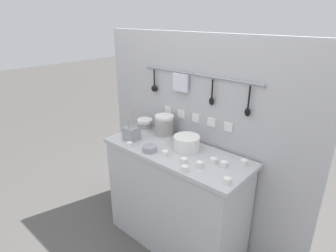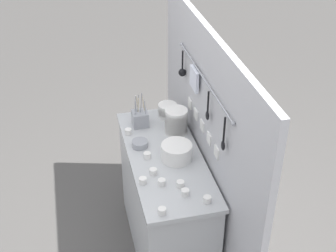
# 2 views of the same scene
# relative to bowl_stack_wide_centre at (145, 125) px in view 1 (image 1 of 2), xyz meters

# --- Properties ---
(ground_plane) EXTENTS (20.00, 20.00, 0.00)m
(ground_plane) POSITION_rel_bowl_stack_wide_centre_xyz_m (0.48, -0.13, -0.94)
(ground_plane) COLOR #514F4C
(counter) EXTENTS (1.20, 0.48, 0.89)m
(counter) POSITION_rel_bowl_stack_wide_centre_xyz_m (0.48, -0.13, -0.50)
(counter) COLOR #B7BABC
(counter) RESTS_ON ground
(back_wall) EXTENTS (2.00, 0.09, 1.75)m
(back_wall) POSITION_rel_bowl_stack_wide_centre_xyz_m (0.48, 0.14, -0.06)
(back_wall) COLOR #B2B2B7
(back_wall) RESTS_ON ground
(bowl_stack_wide_centre) EXTENTS (0.14, 0.14, 0.10)m
(bowl_stack_wide_centre) POSITION_rel_bowl_stack_wide_centre_xyz_m (0.00, 0.00, 0.00)
(bowl_stack_wide_centre) COLOR white
(bowl_stack_wide_centre) RESTS_ON counter
(bowl_stack_back_corner) EXTENTS (0.16, 0.16, 0.19)m
(bowl_stack_back_corner) POSITION_rel_bowl_stack_wide_centre_xyz_m (0.23, 0.01, 0.04)
(bowl_stack_back_corner) COLOR white
(bowl_stack_back_corner) RESTS_ON counter
(plate_stack) EXTENTS (0.20, 0.20, 0.11)m
(plate_stack) POSITION_rel_bowl_stack_wide_centre_xyz_m (0.53, -0.07, 0.00)
(plate_stack) COLOR white
(plate_stack) RESTS_ON counter
(steel_mixing_bowl) EXTENTS (0.11, 0.11, 0.04)m
(steel_mixing_bowl) POSITION_rel_bowl_stack_wide_centre_xyz_m (0.34, -0.28, -0.03)
(steel_mixing_bowl) COLOR #93969E
(steel_mixing_bowl) RESTS_ON counter
(cutlery_caddy) EXTENTS (0.11, 0.11, 0.28)m
(cutlery_caddy) POSITION_rel_bowl_stack_wide_centre_xyz_m (0.08, -0.22, 0.01)
(cutlery_caddy) COLOR #93969E
(cutlery_caddy) RESTS_ON counter
(cup_back_left) EXTENTS (0.05, 0.05, 0.04)m
(cup_back_left) POSITION_rel_bowl_stack_wide_centre_xyz_m (0.17, -0.33, -0.03)
(cup_back_left) COLOR white
(cup_back_left) RESTS_ON counter
(cup_centre) EXTENTS (0.05, 0.05, 0.04)m
(cup_centre) POSITION_rel_bowl_stack_wide_centre_xyz_m (0.89, -0.10, -0.03)
(cup_centre) COLOR white
(cup_centre) RESTS_ON counter
(cup_front_right) EXTENTS (0.05, 0.05, 0.04)m
(cup_front_right) POSITION_rel_bowl_stack_wide_centre_xyz_m (0.48, -0.25, -0.03)
(cup_front_right) COLOR white
(cup_front_right) RESTS_ON counter
(cup_edge_near) EXTENTS (0.05, 0.05, 0.04)m
(cup_edge_near) POSITION_rel_bowl_stack_wide_centre_xyz_m (0.98, 0.01, -0.03)
(cup_edge_near) COLOR white
(cup_edge_near) RESTS_ON counter
(cup_back_right) EXTENTS (0.05, 0.05, 0.04)m
(cup_back_right) POSITION_rel_bowl_stack_wide_centre_xyz_m (0.77, -0.22, -0.03)
(cup_back_right) COLOR white
(cup_back_right) RESTS_ON counter
(cup_mid_row) EXTENTS (0.05, 0.05, 0.04)m
(cup_mid_row) POSITION_rel_bowl_stack_wide_centre_xyz_m (0.81, -0.11, -0.03)
(cup_mid_row) COLOR white
(cup_mid_row) RESTS_ON counter
(cup_by_caddy) EXTENTS (0.05, 0.05, 0.04)m
(cup_by_caddy) POSITION_rel_bowl_stack_wide_centre_xyz_m (0.65, -0.25, -0.03)
(cup_by_caddy) COLOR white
(cup_by_caddy) RESTS_ON counter
(cup_edge_far) EXTENTS (0.05, 0.05, 0.04)m
(cup_edge_far) POSITION_rel_bowl_stack_wide_centre_xyz_m (1.02, -0.27, -0.03)
(cup_edge_far) COLOR white
(cup_edge_far) RESTS_ON counter
(cup_beside_plates) EXTENTS (0.05, 0.05, 0.04)m
(cup_beside_plates) POSITION_rel_bowl_stack_wide_centre_xyz_m (0.73, -0.33, -0.03)
(cup_beside_plates) COLOR white
(cup_beside_plates) RESTS_ON counter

